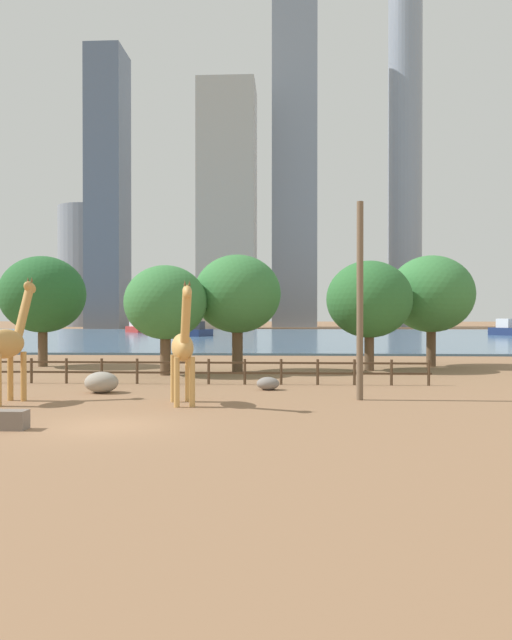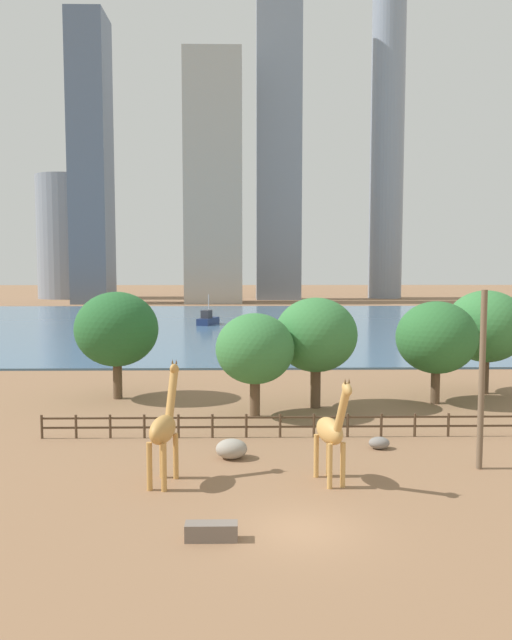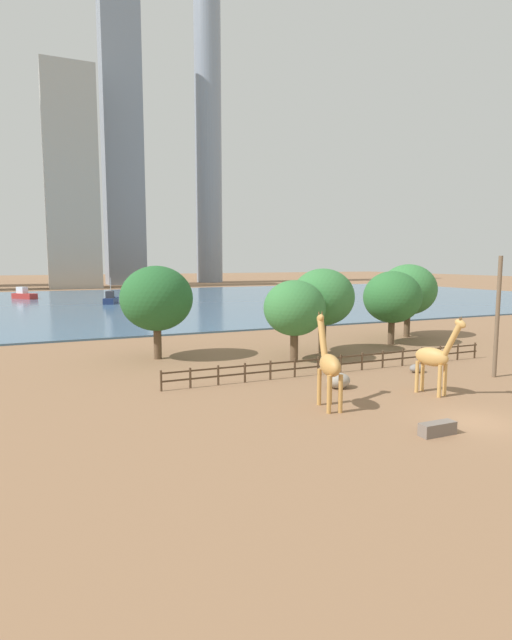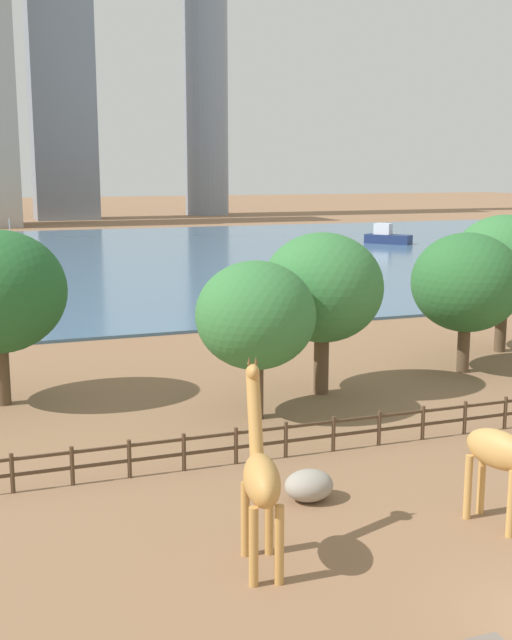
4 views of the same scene
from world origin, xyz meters
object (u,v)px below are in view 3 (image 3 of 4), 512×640
object	(u,v)px
feeding_trough	(437,429)
boat_sailboat	(24,295)
giraffe_tall	(434,357)
tree_right_tall	(323,297)
tree_right_small	(408,290)
tree_left_small	(157,299)
boulder_by_pole	(338,381)
utility_pole	(497,317)
boat_tug	(111,299)
tree_left_large	(392,297)
boat_ferry	(324,290)
tree_center_broad	(294,308)
giraffe_companion	(329,364)
boulder_near_fence	(417,368)

from	to	relation	value
feeding_trough	boat_sailboat	bearing A→B (deg)	101.45
giraffe_tall	tree_right_tall	bearing A→B (deg)	160.35
tree_right_small	tree_right_tall	bearing A→B (deg)	-161.47
tree_right_tall	tree_right_small	bearing A→B (deg)	18.53
tree_left_small	boat_sailboat	xyz separation A→B (m)	(-11.42, 72.01, -3.90)
boulder_by_pole	tree_right_tall	size ratio (longest dim) A/B	0.21
utility_pole	boulder_by_pole	bearing A→B (deg)	171.41
boat_sailboat	boat_tug	distance (m)	23.83
tree_left_large	tree_right_tall	xyz separation A→B (m)	(-8.30, -1.13, 0.31)
giraffe_tall	boat_ferry	bearing A→B (deg)	137.25
feeding_trough	tree_center_broad	distance (m)	17.90
utility_pole	giraffe_tall	bearing A→B (deg)	-165.66
utility_pole	boulder_by_pole	world-z (taller)	utility_pole
giraffe_tall	giraffe_companion	bearing A→B (deg)	-107.40
tree_right_small	boat_tug	size ratio (longest dim) A/B	1.37
giraffe_tall	boat_tug	world-z (taller)	boat_tug
tree_left_large	boat_sailboat	size ratio (longest dim) A/B	1.27
boulder_by_pole	boat_ferry	world-z (taller)	boat_ferry
tree_left_small	utility_pole	bearing A→B (deg)	-38.25
tree_center_broad	tree_right_small	world-z (taller)	tree_right_small
boulder_by_pole	utility_pole	bearing A→B (deg)	-8.59
tree_left_small	boat_sailboat	size ratio (longest dim) A/B	1.38
boulder_by_pole	tree_center_broad	xyz separation A→B (m)	(1.28, 8.33, 3.77)
utility_pole	boat_tug	distance (m)	70.85
boulder_by_pole	boulder_near_fence	bearing A→B (deg)	11.09
boulder_by_pole	tree_left_large	world-z (taller)	tree_left_large
giraffe_tall	boulder_near_fence	xyz separation A→B (m)	(3.19, 5.04, -1.97)
utility_pole	boat_sailboat	distance (m)	93.06
boulder_near_fence	feeding_trough	size ratio (longest dim) A/B	0.59
boulder_by_pole	boat_ferry	size ratio (longest dim) A/B	0.26
giraffe_companion	tree_right_tall	xyz separation A→B (m)	(8.14, 14.14, 2.41)
boulder_near_fence	tree_right_tall	world-z (taller)	tree_right_tall
utility_pole	tree_center_broad	size ratio (longest dim) A/B	1.28
feeding_trough	boat_tug	xyz separation A→B (m)	(-4.58, 76.12, 0.68)
utility_pole	tree_left_large	xyz separation A→B (m)	(2.13, 13.65, 0.37)
giraffe_companion	tree_left_small	size ratio (longest dim) A/B	0.68
utility_pole	boat_tug	bearing A→B (deg)	103.53
boulder_near_fence	boat_tug	world-z (taller)	boat_tug
giraffe_tall	tree_left_large	xyz separation A→B (m)	(9.26, 15.47, 2.23)
giraffe_tall	tree_left_large	size ratio (longest dim) A/B	0.70
feeding_trough	boat_ferry	size ratio (longest dim) A/B	0.30
tree_left_large	giraffe_tall	bearing A→B (deg)	-120.91
giraffe_tall	boulder_near_fence	bearing A→B (deg)	131.88
feeding_trough	tree_right_small	xyz separation A→B (m)	(18.72, 24.14, 4.64)
giraffe_companion	tree_left_small	xyz separation A→B (m)	(-5.49, 17.23, 2.50)
boulder_by_pole	boat_sailboat	xyz separation A→B (m)	(-19.73, 85.88, 0.53)
boulder_by_pole	boat_sailboat	world-z (taller)	boat_sailboat
boat_tug	boulder_by_pole	bearing A→B (deg)	-157.67
tree_right_small	boat_tug	bearing A→B (deg)	114.14
tree_right_tall	feeding_trough	bearing A→B (deg)	-106.36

